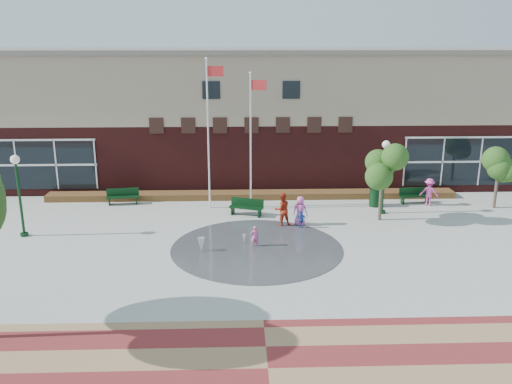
{
  "coord_description": "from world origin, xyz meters",
  "views": [
    {
      "loc": [
        -0.87,
        -21.7,
        9.97
      ],
      "look_at": [
        0.0,
        4.0,
        2.6
      ],
      "focal_mm": 38.0,
      "sensor_mm": 36.0,
      "label": 1
    }
  ],
  "objects_px": {
    "flagpole_right": "(251,134)",
    "bench_left": "(123,199)",
    "flagpole_left": "(209,127)",
    "trash_can": "(375,197)",
    "child_splash": "(255,236)"
  },
  "relations": [
    {
      "from": "trash_can",
      "to": "child_splash",
      "type": "relative_size",
      "value": 1.09
    },
    {
      "from": "flagpole_right",
      "to": "flagpole_left",
      "type": "bearing_deg",
      "value": -172.29
    },
    {
      "from": "flagpole_right",
      "to": "trash_can",
      "type": "height_order",
      "value": "flagpole_right"
    },
    {
      "from": "flagpole_left",
      "to": "flagpole_right",
      "type": "height_order",
      "value": "flagpole_left"
    },
    {
      "from": "bench_left",
      "to": "trash_can",
      "type": "height_order",
      "value": "trash_can"
    },
    {
      "from": "trash_can",
      "to": "child_splash",
      "type": "height_order",
      "value": "trash_can"
    },
    {
      "from": "flagpole_left",
      "to": "trash_can",
      "type": "bearing_deg",
      "value": 7.15
    },
    {
      "from": "bench_left",
      "to": "trash_can",
      "type": "relative_size",
      "value": 1.71
    },
    {
      "from": "trash_can",
      "to": "flagpole_right",
      "type": "bearing_deg",
      "value": -178.22
    },
    {
      "from": "child_splash",
      "to": "flagpole_right",
      "type": "bearing_deg",
      "value": -102.91
    },
    {
      "from": "bench_left",
      "to": "child_splash",
      "type": "bearing_deg",
      "value": -50.8
    },
    {
      "from": "bench_left",
      "to": "trash_can",
      "type": "distance_m",
      "value": 15.49
    },
    {
      "from": "child_splash",
      "to": "trash_can",
      "type": "bearing_deg",
      "value": -152.77
    },
    {
      "from": "flagpole_right",
      "to": "bench_left",
      "type": "height_order",
      "value": "flagpole_right"
    },
    {
      "from": "flagpole_left",
      "to": "flagpole_right",
      "type": "xyz_separation_m",
      "value": [
        2.47,
        -0.25,
        -0.42
      ]
    }
  ]
}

